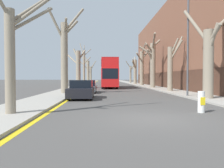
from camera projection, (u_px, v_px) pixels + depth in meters
The scene contains 22 objects.
ground_plane at pixel (152, 119), 8.72m from camera, with size 300.00×300.00×0.00m, color #4C4947.
sidewalk_left at pixel (87, 83), 58.40m from camera, with size 3.05×120.00×0.12m, color #A39E93.
sidewalk_right at pixel (134, 83), 58.91m from camera, with size 3.05×120.00×0.12m, color #A39E93.
building_facade_right at pixel (188, 49), 38.01m from camera, with size 10.08×45.15×13.40m.
kerb_line_stripe at pixel (93, 84), 58.47m from camera, with size 0.24×120.00×0.01m, color yellow.
street_tree_left_0 at pixel (15, 50), 9.46m from camera, with size 3.32×3.28×6.33m.
street_tree_left_1 at pixel (64, 53), 21.59m from camera, with size 3.48×3.25×8.62m.
street_tree_left_2 at pixel (78, 68), 32.96m from camera, with size 3.16×2.66×6.09m.
street_tree_left_3 at pixel (84, 65), 44.31m from camera, with size 2.86×3.25×8.80m.
street_tree_left_4 at pixel (88, 71), 56.80m from camera, with size 2.08×2.22×7.36m.
street_tree_left_5 at pixel (90, 73), 68.63m from camera, with size 4.13×3.54×6.95m.
street_tree_right_0 at pixel (209, 56), 16.31m from camera, with size 3.68×3.70×7.24m.
street_tree_right_1 at pixel (171, 66), 25.41m from camera, with size 1.90×1.43×6.51m.
street_tree_right_2 at pixel (152, 63), 34.00m from camera, with size 3.57×4.07×8.12m.
street_tree_right_3 at pixel (142, 66), 44.48m from camera, with size 4.18×3.27×8.53m.
street_tree_right_4 at pixel (135, 71), 53.01m from camera, with size 1.52×4.55×6.89m.
street_tree_right_5 at pixel (131, 73), 62.25m from camera, with size 2.78×1.74×6.33m.
double_decker_bus at pixel (109, 72), 34.96m from camera, with size 2.48×10.31×4.50m.
parked_car_0 at pixel (82, 90), 17.24m from camera, with size 1.86×4.26×1.46m.
parked_car_1 at pixel (88, 87), 24.03m from camera, with size 1.83×4.33×1.37m.
lamp_post at pixel (187, 36), 18.37m from camera, with size 1.40×0.20×9.43m.
traffic_bollard at pixel (201, 102), 10.34m from camera, with size 0.32×0.34×1.02m.
Camera 1 is at (-1.96, -8.60, 1.67)m, focal length 35.00 mm.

